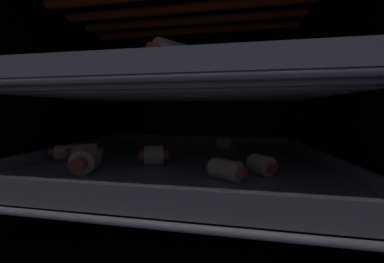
# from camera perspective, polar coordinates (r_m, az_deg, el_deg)

# --- Properties ---
(ground_plane) EXTENTS (0.56, 0.47, 0.01)m
(ground_plane) POSITION_cam_1_polar(r_m,az_deg,el_deg) (0.42, -2.57, -24.29)
(ground_plane) COLOR black
(oven_wall_back) EXTENTS (0.56, 0.01, 0.40)m
(oven_wall_back) POSITION_cam_1_polar(r_m,az_deg,el_deg) (0.59, 1.97, 5.21)
(oven_wall_back) COLOR black
(oven_wall_back) RESTS_ON ground_plane
(oven_wall_left) EXTENTS (0.01, 0.44, 0.40)m
(oven_wall_left) POSITION_cam_1_polar(r_m,az_deg,el_deg) (0.50, -34.98, 4.10)
(oven_wall_left) COLOR black
(oven_wall_left) RESTS_ON ground_plane
(oven_wall_right) EXTENTS (0.01, 0.44, 0.40)m
(oven_wall_right) POSITION_cam_1_polar(r_m,az_deg,el_deg) (0.41, 38.24, 3.78)
(oven_wall_right) COLOR black
(oven_wall_right) RESTS_ON ground_plane
(heating_element) EXTENTS (0.43, 0.21, 0.01)m
(heating_element) POSITION_cam_1_polar(r_m,az_deg,el_deg) (0.41, -2.85, 30.91)
(heating_element) COLOR #F25919
(oven_rack_lower) EXTENTS (0.51, 0.43, 0.01)m
(oven_rack_lower) POSITION_cam_1_polar(r_m,az_deg,el_deg) (0.38, -2.64, -9.35)
(oven_rack_lower) COLOR #B7B7BC
(baking_tray_lower) EXTENTS (0.48, 0.39, 0.03)m
(baking_tray_lower) POSITION_cam_1_polar(r_m,az_deg,el_deg) (0.38, -2.65, -7.86)
(baking_tray_lower) COLOR gray
(baking_tray_lower) RESTS_ON oven_rack_lower
(pig_in_blanket_lower_0) EXTENTS (0.04, 0.06, 0.03)m
(pig_in_blanket_lower_0) POSITION_cam_1_polar(r_m,az_deg,el_deg) (0.33, -27.35, -7.19)
(pig_in_blanket_lower_0) COLOR beige
(pig_in_blanket_lower_0) RESTS_ON baking_tray_lower
(pig_in_blanket_lower_1) EXTENTS (0.06, 0.05, 0.03)m
(pig_in_blanket_lower_1) POSITION_cam_1_polar(r_m,az_deg,el_deg) (0.39, -27.41, -5.27)
(pig_in_blanket_lower_1) COLOR beige
(pig_in_blanket_lower_1) RESTS_ON baking_tray_lower
(pig_in_blanket_lower_2) EXTENTS (0.05, 0.04, 0.03)m
(pig_in_blanket_lower_2) POSITION_cam_1_polar(r_m,az_deg,el_deg) (0.26, 9.35, -10.39)
(pig_in_blanket_lower_2) COLOR beige
(pig_in_blanket_lower_2) RESTS_ON baking_tray_lower
(pig_in_blanket_lower_3) EXTENTS (0.05, 0.04, 0.03)m
(pig_in_blanket_lower_3) POSITION_cam_1_polar(r_m,az_deg,el_deg) (0.46, 9.38, -3.30)
(pig_in_blanket_lower_3) COLOR beige
(pig_in_blanket_lower_3) RESTS_ON baking_tray_lower
(pig_in_blanket_lower_4) EXTENTS (0.05, 0.04, 0.03)m
(pig_in_blanket_lower_4) POSITION_cam_1_polar(r_m,az_deg,el_deg) (0.43, -31.36, -4.90)
(pig_in_blanket_lower_4) COLOR beige
(pig_in_blanket_lower_4) RESTS_ON baking_tray_lower
(pig_in_blanket_lower_5) EXTENTS (0.04, 0.04, 0.03)m
(pig_in_blanket_lower_5) POSITION_cam_1_polar(r_m,az_deg,el_deg) (0.30, 18.63, -8.68)
(pig_in_blanket_lower_5) COLOR beige
(pig_in_blanket_lower_5) RESTS_ON baking_tray_lower
(pig_in_blanket_lower_6) EXTENTS (0.05, 0.04, 0.03)m
(pig_in_blanket_lower_6) POSITION_cam_1_polar(r_m,az_deg,el_deg) (0.34, -10.45, -6.44)
(pig_in_blanket_lower_6) COLOR beige
(pig_in_blanket_lower_6) RESTS_ON baking_tray_lower
(oven_rack_upper) EXTENTS (0.51, 0.43, 0.01)m
(oven_rack_upper) POSITION_cam_1_polar(r_m,az_deg,el_deg) (0.37, -2.73, 10.06)
(oven_rack_upper) COLOR #B7B7BC
(baking_tray_upper) EXTENTS (0.48, 0.39, 0.02)m
(baking_tray_upper) POSITION_cam_1_polar(r_m,az_deg,el_deg) (0.37, -2.74, 11.38)
(baking_tray_upper) COLOR silver
(baking_tray_upper) RESTS_ON oven_rack_upper
(pig_in_blanket_upper_0) EXTENTS (0.05, 0.04, 0.03)m
(pig_in_blanket_upper_0) POSITION_cam_1_polar(r_m,az_deg,el_deg) (0.50, 9.71, 11.82)
(pig_in_blanket_upper_0) COLOR beige
(pig_in_blanket_upper_0) RESTS_ON baking_tray_upper
(pig_in_blanket_upper_1) EXTENTS (0.05, 0.04, 0.03)m
(pig_in_blanket_upper_1) POSITION_cam_1_polar(r_m,az_deg,el_deg) (0.46, -5.40, 12.63)
(pig_in_blanket_upper_1) COLOR beige
(pig_in_blanket_upper_1) RESTS_ON baking_tray_upper
(pig_in_blanket_upper_2) EXTENTS (0.05, 0.02, 0.02)m
(pig_in_blanket_upper_2) POSITION_cam_1_polar(r_m,az_deg,el_deg) (0.29, 37.48, 15.04)
(pig_in_blanket_upper_2) COLOR beige
(pig_in_blanket_upper_2) RESTS_ON baking_tray_upper
(pig_in_blanket_upper_3) EXTENTS (0.05, 0.03, 0.03)m
(pig_in_blanket_upper_3) POSITION_cam_1_polar(r_m,az_deg,el_deg) (0.34, 1.03, 14.78)
(pig_in_blanket_upper_3) COLOR beige
(pig_in_blanket_upper_3) RESTS_ON baking_tray_upper
(pig_in_blanket_upper_4) EXTENTS (0.04, 0.05, 0.03)m
(pig_in_blanket_upper_4) POSITION_cam_1_polar(r_m,az_deg,el_deg) (0.22, -5.97, 20.05)
(pig_in_blanket_upper_4) COLOR beige
(pig_in_blanket_upper_4) RESTS_ON baking_tray_upper
(pig_in_blanket_upper_5) EXTENTS (0.06, 0.03, 0.03)m
(pig_in_blanket_upper_5) POSITION_cam_1_polar(r_m,az_deg,el_deg) (0.43, -10.00, 12.86)
(pig_in_blanket_upper_5) COLOR beige
(pig_in_blanket_upper_5) RESTS_ON baking_tray_upper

